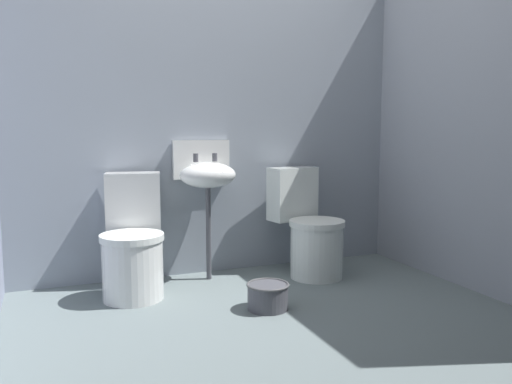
% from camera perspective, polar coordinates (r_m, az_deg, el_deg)
% --- Properties ---
extents(ground_plane, '(3.31, 2.62, 0.08)m').
position_cam_1_polar(ground_plane, '(3.10, 1.96, -14.30)').
color(ground_plane, slate).
extents(wall_back, '(3.31, 0.10, 2.22)m').
position_cam_1_polar(wall_back, '(3.98, -4.75, 7.37)').
color(wall_back, '#8A94A0').
rests_on(wall_back, ground).
extents(wall_right, '(0.10, 2.42, 2.22)m').
position_cam_1_polar(wall_right, '(3.82, 22.65, 6.85)').
color(wall_right, '#8E95A0').
rests_on(wall_right, ground).
extents(toilet_left, '(0.49, 0.65, 0.78)m').
position_cam_1_polar(toilet_left, '(3.52, -13.11, -5.71)').
color(toilet_left, silver).
rests_on(toilet_left, ground).
extents(toilet_right, '(0.48, 0.65, 0.78)m').
position_cam_1_polar(toilet_right, '(3.91, 5.75, -4.27)').
color(toilet_right, white).
rests_on(toilet_right, ground).
extents(sink, '(0.42, 0.35, 0.99)m').
position_cam_1_polar(sink, '(3.76, -5.32, 1.93)').
color(sink, '#494950').
rests_on(sink, ground).
extents(bucket, '(0.26, 0.26, 0.16)m').
position_cam_1_polar(bucket, '(3.23, 1.28, -11.08)').
color(bucket, '#494950').
rests_on(bucket, ground).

